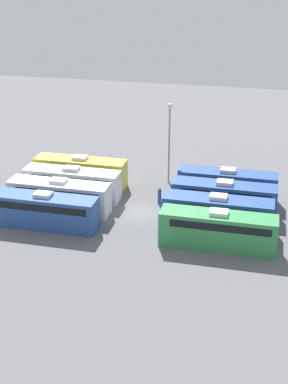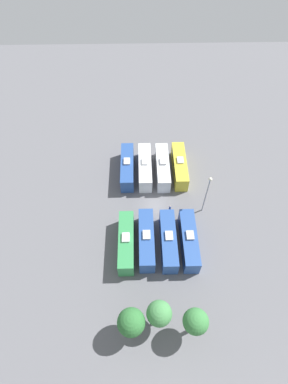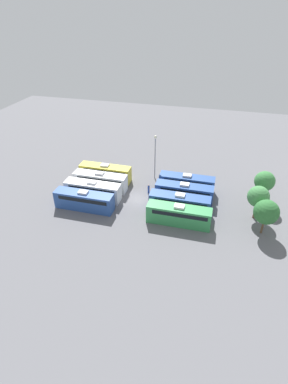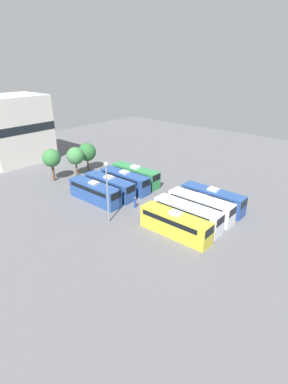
{
  "view_description": "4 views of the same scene",
  "coord_description": "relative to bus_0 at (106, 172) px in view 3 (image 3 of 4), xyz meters",
  "views": [
    {
      "loc": [
        47.03,
        11.71,
        23.55
      ],
      "look_at": [
        -0.35,
        0.26,
        2.11
      ],
      "focal_mm": 50.0,
      "sensor_mm": 36.0,
      "label": 1
    },
    {
      "loc": [
        2.69,
        30.87,
        45.67
      ],
      "look_at": [
        1.96,
        -1.87,
        1.74
      ],
      "focal_mm": 28.0,
      "sensor_mm": 36.0,
      "label": 2
    },
    {
      "loc": [
        43.63,
        12.68,
        30.24
      ],
      "look_at": [
        -0.53,
        1.02,
        1.4
      ],
      "focal_mm": 28.0,
      "sensor_mm": 36.0,
      "label": 3
    },
    {
      "loc": [
        -34.24,
        -27.67,
        21.68
      ],
      "look_at": [
        0.07,
        1.78,
        1.71
      ],
      "focal_mm": 28.0,
      "sensor_mm": 36.0,
      "label": 4
    }
  ],
  "objects": [
    {
      "name": "tree_0",
      "position": [
        0.94,
        29.48,
        2.82
      ],
      "size": [
        3.45,
        3.45,
        6.33
      ],
      "color": "brown",
      "rests_on": "ground_plane"
    },
    {
      "name": "tree_2",
      "position": [
        9.33,
        29.25,
        2.22
      ],
      "size": [
        3.78,
        3.78,
        5.85
      ],
      "color": "brown",
      "rests_on": "ground_plane"
    },
    {
      "name": "bus_0",
      "position": [
        0.0,
        0.0,
        0.0
      ],
      "size": [
        2.48,
        10.26,
        3.49
      ],
      "color": "gold",
      "rests_on": "ground_plane"
    },
    {
      "name": "bus_7",
      "position": [
        10.25,
        16.42,
        0.0
      ],
      "size": [
        2.48,
        10.26,
        3.49
      ],
      "color": "#338C4C",
      "rests_on": "ground_plane"
    },
    {
      "name": "worker_person",
      "position": [
        2.57,
        9.52,
        -0.89
      ],
      "size": [
        0.36,
        0.36,
        1.79
      ],
      "color": "navy",
      "rests_on": "ground_plane"
    },
    {
      "name": "bus_1",
      "position": [
        3.35,
        0.26,
        0.0
      ],
      "size": [
        2.48,
        10.26,
        3.49
      ],
      "color": "silver",
      "rests_on": "ground_plane"
    },
    {
      "name": "bus_5",
      "position": [
        3.34,
        16.26,
        0.0
      ],
      "size": [
        2.48,
        10.26,
        3.49
      ],
      "color": "#284C93",
      "rests_on": "ground_plane"
    },
    {
      "name": "bus_4",
      "position": [
        -0.02,
        16.25,
        0.0
      ],
      "size": [
        2.48,
        10.26,
        3.49
      ],
      "color": "#284C93",
      "rests_on": "ground_plane"
    },
    {
      "name": "light_pole",
      "position": [
        -3.36,
        9.3,
        4.35
      ],
      "size": [
        0.6,
        0.6,
        9.17
      ],
      "color": "gray",
      "rests_on": "ground_plane"
    },
    {
      "name": "bus_6",
      "position": [
        6.94,
        16.02,
        0.0
      ],
      "size": [
        2.48,
        10.26,
        3.49
      ],
      "color": "#284C93",
      "rests_on": "ground_plane"
    },
    {
      "name": "tree_1",
      "position": [
        5.59,
        28.28,
        2.44
      ],
      "size": [
        3.48,
        3.48,
        5.93
      ],
      "color": "brown",
      "rests_on": "ground_plane"
    },
    {
      "name": "ground_plane",
      "position": [
        5.17,
        8.14,
        -1.73
      ],
      "size": [
        118.71,
        118.71,
        0.0
      ],
      "primitive_type": "plane",
      "color": "slate"
    },
    {
      "name": "bus_3",
      "position": [
        10.26,
        0.07,
        0.0
      ],
      "size": [
        2.48,
        10.26,
        3.49
      ],
      "color": "#284C93",
      "rests_on": "ground_plane"
    },
    {
      "name": "bus_2",
      "position": [
        6.81,
        0.18,
        0.0
      ],
      "size": [
        2.48,
        10.26,
        3.49
      ],
      "color": "silver",
      "rests_on": "ground_plane"
    }
  ]
}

